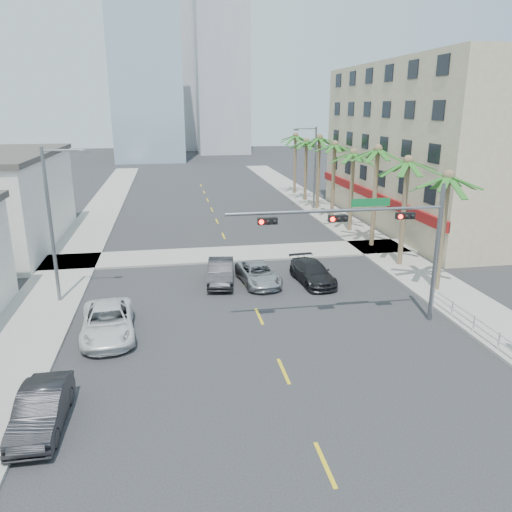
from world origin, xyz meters
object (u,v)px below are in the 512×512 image
Objects in this scene: traffic_signal_mast at (380,232)px; car_lane_left at (221,272)px; car_parked_mid at (41,409)px; car_lane_center at (258,274)px; car_lane_right at (312,272)px; car_parked_far at (108,322)px.

car_lane_left is (-7.28, 7.81, -4.30)m from traffic_signal_mast.
car_lane_center is (10.28, 13.62, -0.07)m from car_parked_mid.
car_lane_right is at bearing -1.45° from car_lane_left.
car_lane_left is 2.44m from car_lane_center.
car_parked_far is at bearing -159.80° from car_lane_right.
car_parked_mid is 0.93× the size of car_lane_center.
car_parked_far is 1.15× the size of car_lane_center.
car_lane_center is at bearing 30.77° from car_parked_far.
traffic_signal_mast is 14.36m from car_parked_far.
traffic_signal_mast is 8.28m from car_lane_right.
car_parked_mid is at bearing -141.79° from car_lane_right.
car_lane_center is (-4.90, 7.30, -4.41)m from traffic_signal_mast.
traffic_signal_mast is at bearing -9.14° from car_parked_far.
car_parked_mid is 7.45m from car_parked_far.
car_parked_mid is (-15.18, -6.32, -4.34)m from traffic_signal_mast.
car_parked_far is at bearing 175.93° from traffic_signal_mast.
car_lane_left reaches higher than car_parked_far.
car_lane_right is (13.80, 13.22, -0.03)m from car_parked_mid.
car_parked_far is at bearing -125.68° from car_lane_left.
car_lane_right is (-1.39, 6.90, -4.37)m from traffic_signal_mast.
car_lane_center is at bearing 167.89° from car_lane_right.
car_parked_far reaches higher than car_lane_center.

